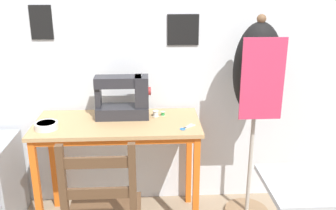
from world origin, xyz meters
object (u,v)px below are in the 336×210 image
(scissors, at_px, (185,128))
(thread_spool_near_machine, at_px, (156,114))
(thread_spool_mid_table, at_px, (163,114))
(sewing_machine, at_px, (125,98))
(fabric_bowl, at_px, (46,125))
(dress_form, at_px, (257,81))

(scissors, height_order, thread_spool_near_machine, thread_spool_near_machine)
(scissors, height_order, thread_spool_mid_table, thread_spool_mid_table)
(sewing_machine, distance_m, fabric_bowl, 0.54)
(sewing_machine, relative_size, scissors, 3.46)
(fabric_bowl, xyz_separation_m, dress_form, (1.37, 0.12, 0.24))
(dress_form, bearing_deg, scissors, -161.54)
(dress_form, bearing_deg, fabric_bowl, -174.86)
(fabric_bowl, bearing_deg, dress_form, 5.14)
(thread_spool_mid_table, relative_size, dress_form, 0.02)
(thread_spool_near_machine, bearing_deg, fabric_bowl, -165.08)
(fabric_bowl, height_order, dress_form, dress_form)
(scissors, distance_m, thread_spool_mid_table, 0.27)
(thread_spool_near_machine, relative_size, thread_spool_mid_table, 1.37)
(dress_form, bearing_deg, sewing_machine, 175.93)
(sewing_machine, xyz_separation_m, thread_spool_near_machine, (0.20, 0.00, -0.12))
(dress_form, bearing_deg, thread_spool_mid_table, 173.07)
(fabric_bowl, bearing_deg, sewing_machine, 20.60)
(fabric_bowl, height_order, thread_spool_near_machine, same)
(scissors, bearing_deg, fabric_bowl, 177.38)
(sewing_machine, bearing_deg, dress_form, -4.07)
(sewing_machine, relative_size, thread_spool_mid_table, 12.09)
(sewing_machine, bearing_deg, thread_spool_mid_table, 2.97)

